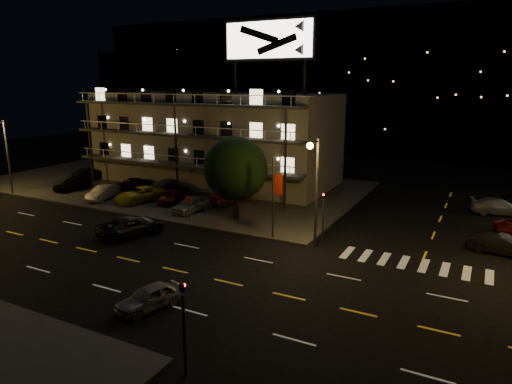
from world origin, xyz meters
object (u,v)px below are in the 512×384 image
at_px(side_car_0, 502,245).
at_px(road_car_west, 131,226).
at_px(lot_car_4, 191,204).
at_px(road_car_east, 150,297).
at_px(tree, 235,171).
at_px(lot_car_2, 140,194).
at_px(lot_car_7, 172,185).

relative_size(side_car_0, road_car_west, 0.79).
bearing_deg(lot_car_4, road_car_east, -55.81).
bearing_deg(lot_car_4, road_car_west, -89.21).
bearing_deg(tree, lot_car_2, 176.89).
xyz_separation_m(lot_car_2, lot_car_7, (0.29, 4.80, -0.00)).
bearing_deg(lot_car_7, road_car_west, 132.26).
bearing_deg(side_car_0, lot_car_4, 102.14).
xyz_separation_m(lot_car_7, side_car_0, (31.82, -3.85, -0.17)).
bearing_deg(lot_car_7, lot_car_4, 157.01).
distance_m(lot_car_4, road_car_west, 7.24).
relative_size(lot_car_2, lot_car_4, 1.28).
distance_m(lot_car_7, side_car_0, 32.05).
bearing_deg(tree, road_car_east, -76.33).
distance_m(lot_car_7, road_car_east, 26.19).
distance_m(road_car_east, road_car_west, 12.72).
relative_size(tree, lot_car_7, 1.44).
relative_size(lot_car_4, road_car_west, 0.75).
bearing_deg(tree, side_car_0, 4.32).
relative_size(lot_car_4, lot_car_7, 0.82).
bearing_deg(lot_car_2, road_car_east, -28.57).
height_order(tree, lot_car_7, tree).
bearing_deg(lot_car_4, side_car_0, 9.63).
distance_m(lot_car_2, lot_car_4, 6.70).
bearing_deg(lot_car_7, side_car_0, -168.85).
height_order(lot_car_2, lot_car_7, same).
height_order(lot_car_7, road_car_west, lot_car_7).
xyz_separation_m(lot_car_4, road_car_east, (8.61, -15.94, -0.20)).
bearing_deg(road_car_west, road_car_east, 156.26).
bearing_deg(road_car_east, lot_car_4, 135.52).
xyz_separation_m(tree, lot_car_7, (-11.07, 5.42, -3.56)).
bearing_deg(side_car_0, tree, 102.65).
height_order(tree, lot_car_4, tree).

